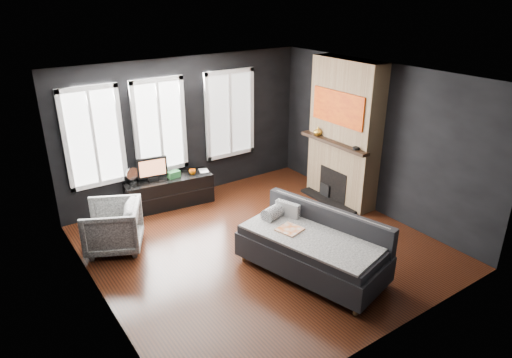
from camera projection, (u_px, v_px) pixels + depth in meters
floor at (261, 246)px, 7.34m from camera, size 5.00×5.00×0.00m
ceiling at (262, 78)px, 6.28m from camera, size 5.00×5.00×0.00m
wall_back at (186, 129)px, 8.70m from camera, size 5.00×0.02×2.70m
wall_left at (93, 212)px, 5.50m from camera, size 0.02×5.00×2.70m
wall_right at (376, 139)px, 8.11m from camera, size 0.02×5.00×2.70m
windows at (161, 77)px, 8.04m from camera, size 4.00×0.16×1.76m
fireplace at (344, 133)px, 8.46m from camera, size 0.70×1.62×2.70m
sofa at (312, 246)px, 6.49m from camera, size 1.57×2.33×0.91m
stripe_pillow at (287, 214)px, 6.94m from camera, size 0.22×0.40×0.40m
armchair at (113, 225)px, 7.12m from camera, size 1.06×1.08×0.85m
media_console at (169, 191)px, 8.62m from camera, size 1.68×0.70×0.56m
monitor at (152, 167)px, 8.32m from camera, size 0.57×0.20×0.50m
desk_fan at (132, 176)px, 8.18m from camera, size 0.27×0.27×0.33m
mug at (192, 171)px, 8.65m from camera, size 0.16×0.14×0.13m
book at (199, 166)px, 8.75m from camera, size 0.16×0.07×0.22m
storage_box at (174, 174)px, 8.51m from camera, size 0.23×0.16×0.12m
mantel_vase at (318, 131)px, 8.69m from camera, size 0.19×0.20×0.16m
mantel_clock at (356, 148)px, 7.96m from camera, size 0.16×0.16×0.04m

